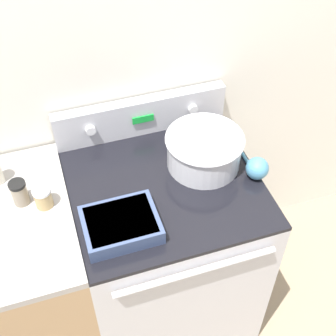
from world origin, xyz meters
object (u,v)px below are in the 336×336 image
at_px(mixing_bowl, 204,149).
at_px(spice_jar_black_cap, 20,193).
at_px(casserole_dish, 121,224).
at_px(ladle, 256,167).
at_px(spice_jar_white_cap, 43,197).

xyz_separation_m(mixing_bowl, spice_jar_black_cap, (-0.71, 0.01, -0.02)).
distance_m(casserole_dish, ladle, 0.57).
height_order(ladle, spice_jar_black_cap, spice_jar_black_cap).
bearing_deg(mixing_bowl, spice_jar_white_cap, -177.16).
distance_m(ladle, spice_jar_black_cap, 0.89).
bearing_deg(mixing_bowl, casserole_dish, -150.67).
height_order(casserole_dish, spice_jar_white_cap, spice_jar_white_cap).
bearing_deg(spice_jar_black_cap, casserole_dish, -36.03).
xyz_separation_m(spice_jar_white_cap, spice_jar_black_cap, (-0.08, 0.04, 0.01)).
bearing_deg(casserole_dish, mixing_bowl, 29.33).
bearing_deg(spice_jar_white_cap, casserole_dish, -38.36).
relative_size(casserole_dish, spice_jar_white_cap, 3.16).
height_order(mixing_bowl, spice_jar_white_cap, mixing_bowl).
xyz_separation_m(casserole_dish, spice_jar_black_cap, (-0.31, 0.23, 0.03)).
distance_m(mixing_bowl, spice_jar_white_cap, 0.63).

